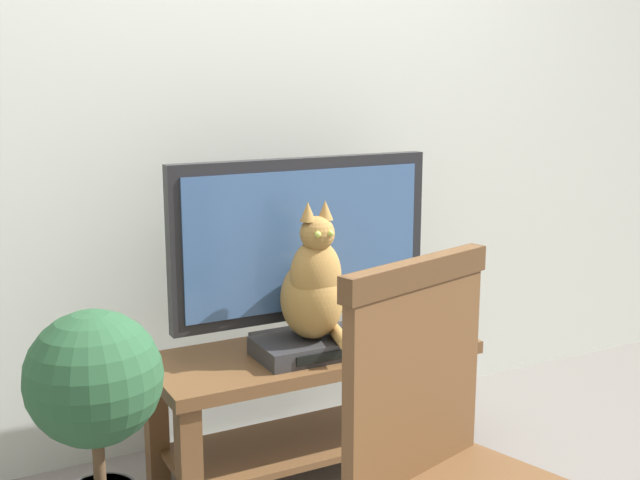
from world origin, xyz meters
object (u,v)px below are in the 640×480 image
(media_box, at_px, (311,346))
(cat, at_px, (313,287))
(book_stack, at_px, (406,318))
(potted_plant, at_px, (95,398))
(wooden_chair, at_px, (454,455))
(tv, at_px, (303,245))
(tv_stand, at_px, (313,386))

(media_box, height_order, cat, cat)
(book_stack, height_order, potted_plant, potted_plant)
(cat, height_order, potted_plant, cat)
(book_stack, bearing_deg, media_box, -173.83)
(wooden_chair, distance_m, potted_plant, 1.07)
(cat, distance_m, wooden_chair, 0.99)
(tv, xyz_separation_m, wooden_chair, (-0.18, -1.12, -0.25))
(media_box, xyz_separation_m, book_stack, (0.42, 0.05, 0.03))
(tv, height_order, book_stack, tv)
(book_stack, bearing_deg, tv, 165.95)
(media_box, xyz_separation_m, potted_plant, (-0.75, -0.11, -0.00))
(wooden_chair, relative_size, potted_plant, 1.32)
(tv, xyz_separation_m, cat, (-0.04, -0.15, -0.11))
(media_box, height_order, potted_plant, potted_plant)
(media_box, bearing_deg, cat, -85.35)
(cat, relative_size, book_stack, 1.90)
(tv, relative_size, wooden_chair, 0.97)
(cat, bearing_deg, tv_stand, 62.56)
(media_box, relative_size, potted_plant, 0.51)
(tv, relative_size, book_stack, 3.88)
(cat, distance_m, book_stack, 0.46)
(tv_stand, relative_size, cat, 2.41)
(book_stack, xyz_separation_m, potted_plant, (-1.17, -0.15, -0.03))
(book_stack, bearing_deg, cat, -172.14)
(tv_stand, height_order, media_box, media_box)
(book_stack, bearing_deg, potted_plant, -172.60)
(media_box, height_order, book_stack, book_stack)
(wooden_chair, bearing_deg, tv_stand, 80.05)
(tv_stand, relative_size, wooden_chair, 1.15)
(wooden_chair, relative_size, book_stack, 3.98)
(cat, bearing_deg, potted_plant, -172.86)
(tv, height_order, wooden_chair, tv)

